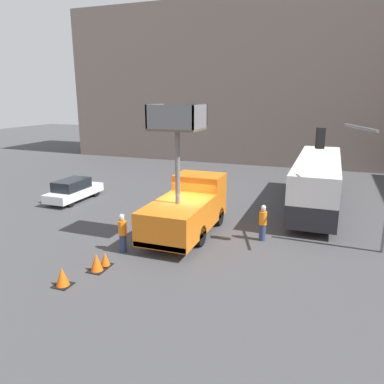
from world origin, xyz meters
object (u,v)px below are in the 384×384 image
at_px(city_bus, 317,179).
at_px(traffic_cone_mid_road, 105,259).
at_px(road_worker_directing, 263,223).
at_px(parked_car_curbside, 74,190).
at_px(road_worker_near_truck, 123,233).
at_px(traffic_cone_far_side, 96,263).
at_px(traffic_light_pole, 366,166).
at_px(utility_truck, 187,206).
at_px(traffic_cone_near_truck, 62,277).

xyz_separation_m(city_bus, traffic_cone_mid_road, (-7.97, -12.16, -1.58)).
distance_m(road_worker_directing, parked_car_curbside, 13.74).
height_order(road_worker_near_truck, traffic_cone_mid_road, road_worker_near_truck).
height_order(traffic_cone_mid_road, traffic_cone_far_side, traffic_cone_far_side).
xyz_separation_m(traffic_light_pole, traffic_cone_mid_road, (-10.13, -5.31, -3.79)).
bearing_deg(traffic_light_pole, city_bus, 107.53).
distance_m(utility_truck, road_worker_near_truck, 3.75).
bearing_deg(traffic_cone_far_side, road_worker_near_truck, 89.85).
bearing_deg(traffic_cone_mid_road, traffic_cone_far_side, -95.72).
distance_m(city_bus, traffic_cone_far_side, 15.10).
xyz_separation_m(traffic_light_pole, road_worker_directing, (-4.37, -0.08, -3.16)).
distance_m(utility_truck, traffic_cone_mid_road, 5.24).
distance_m(traffic_light_pole, parked_car_curbside, 18.33).
height_order(city_bus, traffic_light_pole, traffic_light_pole).
bearing_deg(traffic_cone_near_truck, road_worker_near_truck, 82.12).
height_order(road_worker_near_truck, road_worker_directing, road_worker_directing).
bearing_deg(road_worker_directing, utility_truck, 113.49).
xyz_separation_m(road_worker_near_truck, traffic_cone_mid_road, (0.05, -1.58, -0.63)).
distance_m(traffic_cone_near_truck, traffic_cone_mid_road, 2.14).
bearing_deg(traffic_cone_far_side, traffic_cone_mid_road, 84.28).
xyz_separation_m(city_bus, traffic_cone_near_truck, (-8.52, -14.22, -1.51)).
bearing_deg(road_worker_directing, traffic_cone_mid_road, 147.95).
bearing_deg(traffic_light_pole, road_worker_near_truck, -159.87).
bearing_deg(road_worker_near_truck, utility_truck, -154.81).
bearing_deg(traffic_light_pole, road_worker_directing, -178.96).
distance_m(traffic_cone_mid_road, parked_car_curbside, 11.10).
bearing_deg(traffic_cone_near_truck, traffic_cone_far_side, 71.79).
distance_m(utility_truck, traffic_cone_far_side, 5.74).
bearing_deg(road_worker_near_truck, traffic_cone_mid_road, 59.23).
xyz_separation_m(utility_truck, traffic_light_pole, (8.21, 0.60, 2.54)).
xyz_separation_m(road_worker_near_truck, parked_car_curbside, (-7.65, 6.40, -0.16)).
bearing_deg(traffic_light_pole, traffic_cone_near_truck, -145.39).
height_order(road_worker_near_truck, parked_car_curbside, road_worker_near_truck).
distance_m(traffic_light_pole, traffic_cone_near_truck, 13.51).
relative_size(city_bus, traffic_light_pole, 2.01).
xyz_separation_m(traffic_light_pole, parked_car_curbside, (-17.83, 2.67, -3.32)).
xyz_separation_m(utility_truck, traffic_cone_mid_road, (-1.93, -4.71, -1.25)).
xyz_separation_m(traffic_light_pole, road_worker_near_truck, (-10.18, -3.73, -3.16)).
relative_size(road_worker_directing, traffic_cone_far_side, 2.40).
height_order(traffic_light_pole, traffic_cone_far_side, traffic_light_pole).
xyz_separation_m(road_worker_near_truck, traffic_cone_near_truck, (-0.50, -3.64, -0.56)).
height_order(traffic_light_pole, traffic_cone_mid_road, traffic_light_pole).
relative_size(city_bus, traffic_cone_near_truck, 16.05).
xyz_separation_m(utility_truck, traffic_cone_near_truck, (-2.48, -6.77, -1.18)).
bearing_deg(city_bus, traffic_cone_far_side, 157.04).
bearing_deg(traffic_cone_mid_road, utility_truck, 67.76).
distance_m(traffic_cone_far_side, parked_car_curbside, 11.46).
height_order(utility_truck, city_bus, utility_truck).
distance_m(city_bus, traffic_cone_mid_road, 14.62).
bearing_deg(traffic_cone_near_truck, utility_truck, 69.89).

